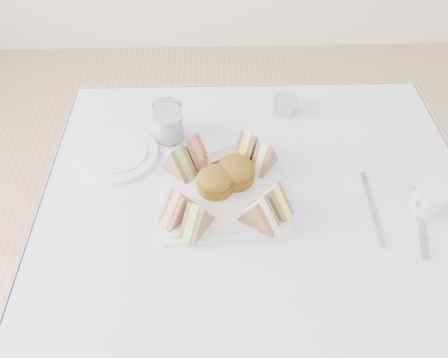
{
  "coord_description": "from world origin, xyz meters",
  "views": [
    {
      "loc": [
        -0.1,
        -0.59,
        1.53
      ],
      "look_at": [
        -0.08,
        0.08,
        0.8
      ],
      "focal_mm": 35.0,
      "sensor_mm": 36.0,
      "label": 1
    }
  ],
  "objects_px": {
    "table": "(253,299)",
    "serving_plate": "(224,192)",
    "water_glass": "(169,122)",
    "creamer_jug": "(428,200)"
  },
  "relations": [
    {
      "from": "serving_plate",
      "to": "water_glass",
      "type": "height_order",
      "value": "water_glass"
    },
    {
      "from": "table",
      "to": "water_glass",
      "type": "distance_m",
      "value": 0.56
    },
    {
      "from": "table",
      "to": "water_glass",
      "type": "xyz_separation_m",
      "value": [
        -0.22,
        0.28,
        0.43
      ]
    },
    {
      "from": "table",
      "to": "serving_plate",
      "type": "height_order",
      "value": "serving_plate"
    },
    {
      "from": "water_glass",
      "to": "creamer_jug",
      "type": "relative_size",
      "value": 1.59
    },
    {
      "from": "table",
      "to": "serving_plate",
      "type": "relative_size",
      "value": 3.22
    },
    {
      "from": "table",
      "to": "serving_plate",
      "type": "xyz_separation_m",
      "value": [
        -0.08,
        0.08,
        0.38
      ]
    },
    {
      "from": "water_glass",
      "to": "creamer_jug",
      "type": "height_order",
      "value": "water_glass"
    },
    {
      "from": "serving_plate",
      "to": "creamer_jug",
      "type": "distance_m",
      "value": 0.46
    },
    {
      "from": "table",
      "to": "creamer_jug",
      "type": "bearing_deg",
      "value": 3.32
    }
  ]
}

